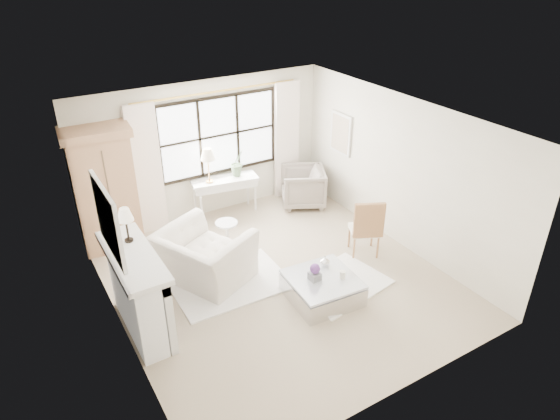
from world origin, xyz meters
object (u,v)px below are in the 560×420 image
at_px(console_table, 225,197).
at_px(coffee_table, 322,288).
at_px(club_armchair, 205,257).
at_px(armoire, 105,189).

bearing_deg(console_table, coffee_table, -78.45).
relative_size(club_armchair, coffee_table, 1.27).
height_order(console_table, coffee_table, console_table).
xyz_separation_m(console_table, coffee_table, (0.10, -3.23, -0.22)).
distance_m(console_table, club_armchair, 2.23).
bearing_deg(armoire, coffee_table, -48.74).
relative_size(armoire, coffee_table, 2.09).
bearing_deg(club_armchair, console_table, -59.20).
xyz_separation_m(console_table, club_armchair, (-1.25, -1.84, 0.04)).
xyz_separation_m(armoire, coffee_table, (2.35, -3.23, -0.96)).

